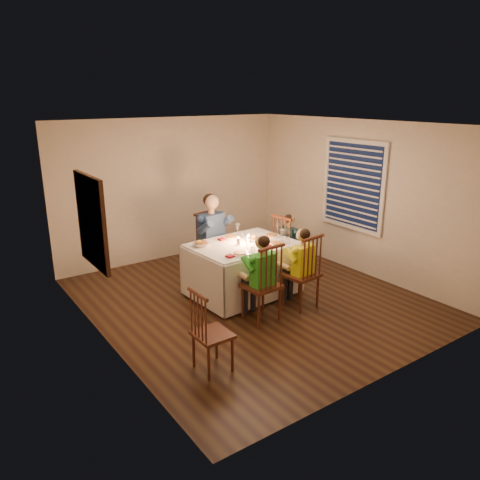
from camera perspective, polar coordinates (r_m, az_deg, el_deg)
ground at (r=7.19m, az=1.40°, el=-7.18°), size 5.00×5.00×0.00m
wall_left at (r=5.76m, az=-16.83°, el=-0.44°), size 0.02×5.00×2.60m
wall_right at (r=8.26m, az=14.17°, el=5.05°), size 0.02×5.00×2.60m
wall_back at (r=8.84m, az=-8.27°, el=6.18°), size 4.50×0.02×2.60m
ceiling at (r=6.55m, az=1.57°, el=13.98°), size 5.00×5.00×0.00m
dining_table at (r=7.16m, az=0.35°, el=-2.23°), size 1.64×1.23×0.79m
chair_adult at (r=8.04m, az=-3.28°, el=-4.46°), size 0.53×0.51×1.12m
chair_near_left at (r=6.60m, az=2.55°, el=-9.55°), size 0.48×0.46×1.12m
chair_near_right at (r=7.02m, az=7.26°, el=-7.97°), size 0.51×0.49×1.12m
chair_end at (r=8.01m, az=5.88°, el=-4.61°), size 0.48×0.50×1.12m
chair_extra at (r=5.52m, az=-3.30°, el=-15.39°), size 0.39×0.41×0.98m
adult at (r=8.04m, az=-3.28°, el=-4.46°), size 0.65×0.61×1.43m
child_green at (r=6.60m, az=2.55°, el=-9.55°), size 0.46×0.42×1.21m
child_yellow at (r=7.02m, az=7.26°, el=-7.97°), size 0.46×0.43×1.19m
child_teal at (r=8.01m, az=5.88°, el=-4.61°), size 0.39×0.42×1.12m
setting_adult at (r=7.36m, az=-1.09°, el=0.32°), size 0.28×0.28×0.02m
setting_green at (r=6.60m, az=0.00°, el=-1.71°), size 0.28×0.28×0.02m
setting_yellow at (r=7.06m, az=4.39°, el=-0.47°), size 0.28×0.28×0.02m
setting_teal at (r=7.46m, az=3.87°, el=0.52°), size 0.28×0.28×0.02m
candle_left at (r=7.02m, az=-0.19°, el=-0.19°), size 0.06×0.06×0.10m
candle_right at (r=7.14m, az=1.04°, el=0.11°), size 0.06×0.06×0.10m
squash at (r=7.00m, az=-5.04°, el=-0.36°), size 0.09×0.09×0.09m
orange_fruit at (r=7.28m, az=1.72°, el=0.36°), size 0.08×0.08×0.08m
serving_bowl at (r=6.98m, az=-4.80°, el=-0.54°), size 0.31×0.31×0.06m
wall_mirror at (r=5.99m, az=-17.63°, el=2.16°), size 0.06×0.95×1.15m
window_blinds at (r=8.25m, az=13.55°, el=6.51°), size 0.07×1.34×1.54m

